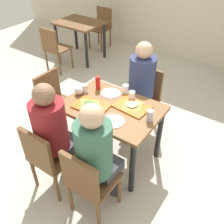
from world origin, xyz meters
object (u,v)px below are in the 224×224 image
pizza_slice_b (133,105)px  person_far_side (140,83)px  chair_left_end (55,99)px  person_in_brown_jacket (97,152)px  paper_plate_center (111,93)px  chair_near_left (47,156)px  person_in_red (54,129)px  main_table (112,115)px  background_table (80,28)px  pizza_slice_a (90,105)px  chair_near_right (88,181)px  condiment_bottle (98,83)px  tray_red_far (132,107)px  plastic_cup_a (125,89)px  plastic_cup_b (96,119)px  foil_bundle (79,91)px  chair_far_side (144,95)px  plastic_cup_c (85,88)px  tray_red_near (91,106)px  plastic_cup_d (132,95)px  paper_plate_near_edge (113,121)px  soda_can (150,116)px  background_chair_far (102,25)px  background_chair_near (54,47)px

pizza_slice_b → person_far_side: bearing=110.5°
chair_left_end → person_far_side: size_ratio=0.67×
person_in_brown_jacket → paper_plate_center: person_in_brown_jacket is taller
chair_near_left → person_far_side: person_far_side is taller
chair_left_end → person_in_red: person_in_red is taller
main_table → background_table: 2.88m
person_far_side → pizza_slice_a: bearing=-104.3°
chair_near_right → condiment_bottle: (-0.59, 0.94, 0.34)m
tray_red_far → pizza_slice_b: 0.02m
chair_near_right → plastic_cup_a: (-0.28, 1.05, 0.31)m
plastic_cup_b → foil_bundle: same height
paper_plate_center → foil_bundle: foil_bundle is taller
chair_far_side → person_far_side: 0.28m
plastic_cup_c → paper_plate_center: bearing=29.3°
main_table → person_in_brown_jacket: size_ratio=0.82×
tray_red_near → plastic_cup_c: plastic_cup_c is taller
plastic_cup_d → person_far_side: bearing=105.5°
plastic_cup_d → tray_red_near: bearing=-128.1°
plastic_cup_b → chair_far_side: bearing=91.4°
condiment_bottle → main_table: bearing=-30.7°
main_table → paper_plate_near_edge: 0.28m
paper_plate_center → plastic_cup_c: (-0.26, -0.14, 0.05)m
chair_left_end → tray_red_far: (1.08, 0.11, 0.27)m
tray_red_near → plastic_cup_c: size_ratio=3.60×
background_table → main_table: bearing=-42.4°
person_far_side → condiment_bottle: (-0.33, -0.41, 0.09)m
paper_plate_center → background_table: size_ratio=0.24×
tray_red_near → condiment_bottle: size_ratio=2.25×
paper_plate_near_edge → plastic_cup_c: (-0.57, 0.25, 0.05)m
main_table → plastic_cup_a: (-0.03, 0.31, 0.17)m
main_table → tray_red_near: size_ratio=2.86×
chair_near_left → soda_can: size_ratio=6.91×
person_in_brown_jacket → chair_near_left: bearing=-164.8°
background_table → background_chair_far: bearing=90.0°
paper_plate_center → plastic_cup_b: size_ratio=2.20×
chair_far_side → tray_red_far: bearing=-74.2°
background_chair_near → plastic_cup_a: bearing=-23.3°
paper_plate_near_edge → plastic_cup_c: 0.62m
person_in_brown_jacket → background_chair_far: bearing=126.0°
person_far_side → foil_bundle: person_far_side is taller
paper_plate_center → plastic_cup_a: size_ratio=2.20×
chair_far_side → plastic_cup_c: size_ratio=8.43×
tray_red_near → plastic_cup_b: 0.28m
chair_left_end → paper_plate_center: bearing=14.9°
person_in_red → background_chair_near: bearing=135.9°
main_table → paper_plate_near_edge: bearing=-52.1°
paper_plate_center → foil_bundle: 0.36m
plastic_cup_c → paper_plate_near_edge: bearing=-24.0°
tray_red_near → person_in_brown_jacket: bearing=-47.6°
plastic_cup_b → plastic_cup_d: bearing=81.9°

